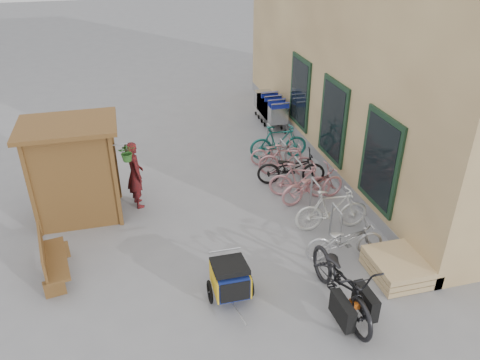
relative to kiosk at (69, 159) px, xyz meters
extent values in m
plane|color=gray|center=(3.28, -2.47, -1.55)|extent=(80.00, 80.00, 0.00)
cube|color=#DAB87D|center=(9.78, 2.03, 1.95)|extent=(6.00, 13.00, 7.00)
cube|color=gray|center=(6.86, 2.03, -1.40)|extent=(0.18, 13.00, 0.30)
cube|color=#15301D|center=(6.75, -1.97, 0.05)|extent=(0.06, 1.50, 2.20)
cube|color=black|center=(6.72, -1.97, 0.05)|extent=(0.02, 1.25, 1.95)
cube|color=#15301D|center=(6.75, 0.53, 0.05)|extent=(0.06, 1.50, 2.20)
cube|color=black|center=(6.72, 0.53, 0.05)|extent=(0.02, 1.25, 1.95)
cube|color=#15301D|center=(6.75, 3.03, 0.05)|extent=(0.06, 1.50, 2.20)
cube|color=black|center=(6.72, 3.03, 0.05)|extent=(0.02, 1.25, 1.95)
cube|color=brown|center=(-0.82, -0.62, -0.40)|extent=(0.09, 0.09, 2.30)
cube|color=brown|center=(0.98, -0.62, -0.40)|extent=(0.09, 0.09, 2.30)
cube|color=brown|center=(-0.82, 0.68, -0.40)|extent=(0.09, 0.09, 2.30)
cube|color=brown|center=(0.98, 0.68, -0.40)|extent=(0.09, 0.09, 2.30)
cube|color=brown|center=(-0.79, 0.03, -0.40)|extent=(0.05, 1.30, 2.30)
cube|color=brown|center=(0.08, -0.59, -0.40)|extent=(1.80, 0.05, 2.30)
cube|color=brown|center=(0.08, 0.65, -0.40)|extent=(1.80, 0.05, 2.30)
cube|color=brown|center=(0.08, 0.03, 0.80)|extent=(2.15, 1.65, 0.10)
cube|color=brown|center=(-0.12, 0.03, -0.65)|extent=(1.30, 1.15, 0.04)
cube|color=brown|center=(-0.12, 0.03, -0.05)|extent=(1.30, 1.15, 0.04)
cylinder|color=#A5A8AD|center=(1.16, -0.62, 0.50)|extent=(0.36, 0.02, 0.02)
imported|color=#285B1F|center=(1.31, -0.62, 0.30)|extent=(0.38, 0.33, 0.42)
cylinder|color=#A5A8AD|center=(5.58, -2.72, -1.13)|extent=(0.05, 0.05, 0.84)
cylinder|color=#A5A8AD|center=(5.58, -2.22, -1.13)|extent=(0.05, 0.05, 0.84)
cylinder|color=#A5A8AD|center=(5.58, -2.47, -0.71)|extent=(0.05, 0.50, 0.05)
cylinder|color=#A5A8AD|center=(5.58, -1.52, -1.13)|extent=(0.05, 0.05, 0.84)
cylinder|color=#A5A8AD|center=(5.58, -1.02, -1.13)|extent=(0.05, 0.05, 0.84)
cylinder|color=#A5A8AD|center=(5.58, -1.27, -0.71)|extent=(0.05, 0.50, 0.05)
cylinder|color=#A5A8AD|center=(5.58, -0.32, -1.13)|extent=(0.05, 0.05, 0.84)
cylinder|color=#A5A8AD|center=(5.58, 0.18, -1.13)|extent=(0.05, 0.05, 0.84)
cylinder|color=#A5A8AD|center=(5.58, -0.07, -0.71)|extent=(0.05, 0.50, 0.05)
cylinder|color=#A5A8AD|center=(5.58, 0.88, -1.13)|extent=(0.05, 0.05, 0.84)
cylinder|color=#A5A8AD|center=(5.58, 1.38, -1.13)|extent=(0.05, 0.05, 0.84)
cylinder|color=#A5A8AD|center=(5.58, 1.13, -0.71)|extent=(0.05, 0.50, 0.05)
cylinder|color=#A5A8AD|center=(5.58, 2.08, -1.13)|extent=(0.05, 0.05, 0.84)
cylinder|color=#A5A8AD|center=(5.58, 2.58, -1.13)|extent=(0.05, 0.05, 0.84)
cylinder|color=#A5A8AD|center=(5.58, 2.33, -0.71)|extent=(0.05, 0.50, 0.05)
cube|color=tan|center=(6.28, -3.87, -1.48)|extent=(1.00, 1.20, 0.12)
cube|color=tan|center=(6.28, -3.87, -1.34)|extent=(1.00, 1.20, 0.12)
cube|color=tan|center=(6.28, -3.87, -1.20)|extent=(1.00, 1.20, 0.12)
cube|color=brown|center=(-0.32, -2.20, -1.14)|extent=(0.68, 1.52, 0.06)
cube|color=brown|center=(-0.52, -2.20, -0.87)|extent=(0.30, 1.45, 0.49)
cube|color=brown|center=(-0.32, -2.79, -1.36)|extent=(0.40, 0.12, 0.39)
cube|color=brown|center=(-0.32, -1.61, -1.36)|extent=(0.40, 0.12, 0.39)
cube|color=silver|center=(6.28, 3.94, -0.89)|extent=(0.60, 0.93, 0.57)
cube|color=#172396|center=(6.28, 3.46, -0.51)|extent=(0.60, 0.04, 0.20)
cylinder|color=silver|center=(6.28, 3.43, -0.43)|extent=(0.64, 0.04, 0.04)
cylinder|color=black|center=(6.04, 3.55, -1.49)|extent=(0.04, 0.13, 0.13)
cube|color=silver|center=(6.28, 4.32, -0.89)|extent=(0.60, 0.93, 0.57)
cube|color=#172396|center=(6.28, 3.85, -0.51)|extent=(0.60, 0.04, 0.20)
cylinder|color=silver|center=(6.28, 3.81, -0.43)|extent=(0.64, 0.04, 0.04)
cylinder|color=black|center=(6.04, 3.94, -1.49)|extent=(0.04, 0.13, 0.13)
cube|color=silver|center=(6.28, 4.70, -0.89)|extent=(0.60, 0.93, 0.57)
cube|color=#172396|center=(6.28, 4.23, -0.51)|extent=(0.60, 0.04, 0.20)
cylinder|color=silver|center=(6.28, 4.20, -0.43)|extent=(0.64, 0.04, 0.04)
cylinder|color=black|center=(6.04, 4.32, -1.49)|extent=(0.04, 0.13, 0.13)
cube|color=silver|center=(6.28, 5.09, -0.89)|extent=(0.60, 0.93, 0.57)
cube|color=#172396|center=(6.28, 4.61, -0.51)|extent=(0.60, 0.04, 0.20)
cylinder|color=silver|center=(6.28, 4.58, -0.43)|extent=(0.64, 0.04, 0.04)
cylinder|color=black|center=(6.04, 4.70, -1.49)|extent=(0.04, 0.13, 0.13)
cube|color=navy|center=(2.90, -3.64, -1.11)|extent=(0.58, 0.77, 0.45)
cube|color=yellow|center=(2.59, -3.64, -1.11)|extent=(0.03, 0.77, 0.45)
cube|color=yellow|center=(3.21, -3.64, -1.11)|extent=(0.03, 0.77, 0.45)
cube|color=black|center=(2.90, -4.04, -1.08)|extent=(0.54, 0.03, 0.41)
cube|color=black|center=(2.90, -3.59, -0.84)|extent=(0.64, 0.74, 0.22)
torus|color=black|center=(2.51, -3.64, -1.35)|extent=(0.05, 0.45, 0.45)
torus|color=black|center=(3.29, -3.64, -1.35)|extent=(0.05, 0.45, 0.45)
cylinder|color=#B7B7BC|center=(2.90, -4.30, -1.35)|extent=(0.03, 0.65, 0.03)
cylinder|color=#B7B7BC|center=(2.90, -3.22, -0.76)|extent=(0.62, 0.03, 0.03)
imported|color=black|center=(4.80, -4.37, -0.96)|extent=(0.87, 2.30, 1.19)
cube|color=black|center=(4.57, -4.93, -1.10)|extent=(0.20, 0.66, 0.45)
cube|color=black|center=(5.07, -4.81, -1.10)|extent=(0.20, 0.66, 0.45)
cube|color=#DC5D14|center=(4.82, -4.87, -1.05)|extent=(0.13, 0.18, 0.12)
imported|color=maroon|center=(1.42, 0.19, -0.69)|extent=(0.55, 0.71, 1.73)
imported|color=#A2A3A7|center=(5.51, -3.06, -1.11)|extent=(1.74, 0.70, 0.89)
imported|color=silver|center=(5.67, -2.01, -1.03)|extent=(1.77, 0.63, 1.04)
imported|color=#CD858A|center=(5.74, -0.74, -1.09)|extent=(1.83, 0.88, 0.92)
imported|color=#CD858A|center=(5.50, -0.45, -1.08)|extent=(1.64, 0.95, 0.95)
imported|color=black|center=(5.51, 0.25, -1.07)|extent=(1.93, 1.05, 0.96)
imported|color=#CD858A|center=(5.55, 0.73, -1.08)|extent=(1.63, 0.92, 0.94)
imported|color=#CD858A|center=(5.50, 1.47, -1.16)|extent=(1.56, 0.71, 0.79)
imported|color=#1A6861|center=(5.69, 1.85, -1.03)|extent=(1.77, 0.65, 1.04)
camera|label=1|loc=(1.40, -10.22, 4.73)|focal=35.00mm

